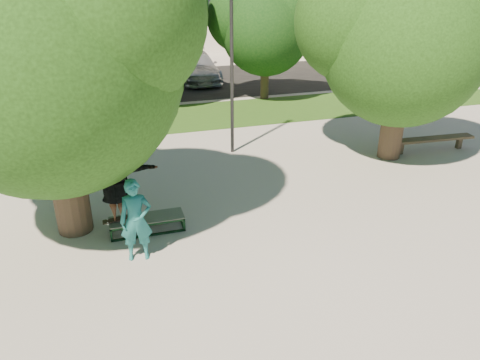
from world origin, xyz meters
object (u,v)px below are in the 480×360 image
object	(u,v)px
car_silver_a	(5,92)
car_grey	(138,78)
grind_box	(147,224)
bystander	(136,220)
car_silver_b	(197,67)
lamppost	(232,61)
bench	(431,140)
car_dark	(140,84)
tree_right	(402,33)
tree_left	(41,47)

from	to	relation	value
car_silver_a	car_grey	xyz separation A→B (m)	(6.17, 1.00, 0.03)
grind_box	bystander	distance (m)	1.39
grind_box	car_silver_b	world-z (taller)	car_silver_b
lamppost	car_silver_b	distance (m)	11.81
lamppost	grind_box	xyz separation A→B (m)	(-3.50, -4.57, -2.96)
bench	car_dark	world-z (taller)	car_dark
car_silver_a	car_grey	distance (m)	6.25
lamppost	bench	world-z (taller)	lamppost
lamppost	car_silver_b	xyz separation A→B (m)	(1.20, 11.50, -2.40)
bystander	car_grey	world-z (taller)	bystander
car_grey	lamppost	bearing A→B (deg)	-66.15
tree_right	car_dark	world-z (taller)	tree_right
lamppost	car_dark	xyz separation A→B (m)	(-2.31, 8.50, -2.50)
grind_box	car_silver_a	size ratio (longest dim) A/B	0.47
tree_right	lamppost	world-z (taller)	tree_right
car_silver_b	lamppost	bearing A→B (deg)	-93.99
car_silver_a	car_grey	bearing A→B (deg)	4.61
tree_left	car_silver_b	xyz separation A→B (m)	(6.50, 15.41, -3.67)
car_dark	car_grey	world-z (taller)	car_grey
car_dark	bench	bearing A→B (deg)	-44.37
car_silver_a	car_dark	distance (m)	6.15
tree_right	car_dark	bearing A→B (deg)	124.74
tree_left	car_dark	xyz separation A→B (m)	(2.99, 12.41, -3.77)
tree_right	grind_box	xyz separation A→B (m)	(-8.42, -2.66, -3.90)
grind_box	car_silver_b	xyz separation A→B (m)	(4.70, 16.07, 0.56)
grind_box	car_grey	xyz separation A→B (m)	(1.22, 14.36, 0.49)
car_grey	bench	bearing A→B (deg)	-41.78
tree_right	bystander	distance (m)	10.01
lamppost	bystander	bearing A→B (deg)	-123.78
car_grey	car_silver_a	bearing A→B (deg)	-160.01
car_silver_a	grind_box	bearing A→B (deg)	-74.31
car_dark	car_silver_b	bearing A→B (deg)	45.35
bench	car_grey	bearing A→B (deg)	130.88
tree_left	grind_box	world-z (taller)	tree_left
grind_box	car_dark	world-z (taller)	car_dark
car_silver_b	car_silver_a	bearing A→B (deg)	-162.29
car_dark	tree_left	bearing A→B (deg)	-98.71
grind_box	tree_left	bearing A→B (deg)	159.52
car_dark	bystander	bearing A→B (deg)	-91.22
tree_left	bench	world-z (taller)	tree_left
lamppost	car_grey	bearing A→B (deg)	103.10
bench	car_silver_a	distance (m)	18.57
lamppost	bench	xyz separation A→B (m)	(6.71, -1.95, -2.74)
car_silver_a	car_dark	bearing A→B (deg)	-7.26
car_silver_a	lamppost	bearing A→B (deg)	-50.75
lamppost	grind_box	size ratio (longest dim) A/B	3.39
bystander	bench	size ratio (longest dim) A/B	0.60
tree_left	tree_right	size ratio (longest dim) A/B	1.09
car_silver_b	grind_box	bearing A→B (deg)	-104.33
tree_right	bystander	size ratio (longest dim) A/B	3.41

